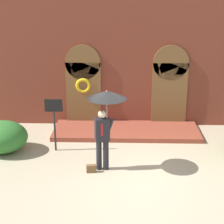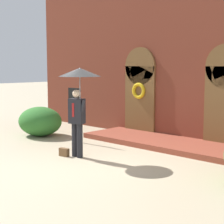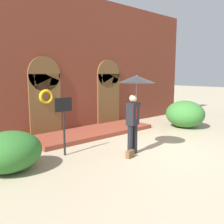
{
  "view_description": "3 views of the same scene",
  "coord_description": "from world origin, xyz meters",
  "px_view_note": "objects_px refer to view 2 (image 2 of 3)",
  "views": [
    {
      "loc": [
        -0.15,
        -9.51,
        5.06
      ],
      "look_at": [
        -0.46,
        1.16,
        1.44
      ],
      "focal_mm": 60.0,
      "sensor_mm": 36.0,
      "label": 1
    },
    {
      "loc": [
        6.71,
        -6.17,
        2.41
      ],
      "look_at": [
        -0.52,
        1.38,
        1.12
      ],
      "focal_mm": 60.0,
      "sensor_mm": 36.0,
      "label": 2
    },
    {
      "loc": [
        -6.07,
        -4.73,
        2.4
      ],
      "look_at": [
        -0.57,
        1.3,
        1.15
      ],
      "focal_mm": 40.0,
      "sensor_mm": 36.0,
      "label": 3
    }
  ],
  "objects_px": {
    "sign_post": "(74,106)",
    "person_with_umbrella": "(79,85)",
    "handbag": "(64,152)",
    "shrub_left": "(40,121)"
  },
  "relations": [
    {
      "from": "shrub_left",
      "to": "sign_post",
      "type": "bearing_deg",
      "value": 5.13
    },
    {
      "from": "sign_post",
      "to": "shrub_left",
      "type": "xyz_separation_m",
      "value": [
        -1.66,
        -0.15,
        -0.66
      ]
    },
    {
      "from": "handbag",
      "to": "shrub_left",
      "type": "relative_size",
      "value": 0.17
    },
    {
      "from": "person_with_umbrella",
      "to": "handbag",
      "type": "distance_m",
      "value": 1.86
    },
    {
      "from": "handbag",
      "to": "shrub_left",
      "type": "height_order",
      "value": "shrub_left"
    },
    {
      "from": "shrub_left",
      "to": "person_with_umbrella",
      "type": "bearing_deg",
      "value": -18.52
    },
    {
      "from": "person_with_umbrella",
      "to": "sign_post",
      "type": "relative_size",
      "value": 1.37
    },
    {
      "from": "sign_post",
      "to": "handbag",
      "type": "bearing_deg",
      "value": -49.12
    },
    {
      "from": "sign_post",
      "to": "person_with_umbrella",
      "type": "bearing_deg",
      "value": -37.07
    },
    {
      "from": "handbag",
      "to": "person_with_umbrella",
      "type": "bearing_deg",
      "value": 16.66
    }
  ]
}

